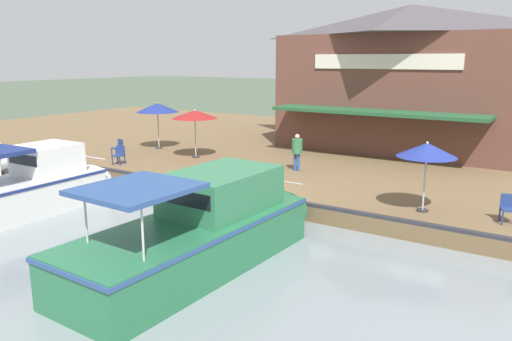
{
  "coord_description": "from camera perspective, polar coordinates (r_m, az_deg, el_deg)",
  "views": [
    {
      "loc": [
        14.11,
        10.62,
        5.33
      ],
      "look_at": [
        -1.0,
        0.73,
        1.3
      ],
      "focal_mm": 35.0,
      "sensor_mm": 36.0,
      "label": 1
    }
  ],
  "objects": [
    {
      "name": "patio_umbrella_by_entrance",
      "position": [
        24.51,
        -7.01,
        6.39
      ],
      "size": [
        2.24,
        2.24,
        2.37
      ],
      "color": "#B7B7B7",
      "rests_on": "quay_deck"
    },
    {
      "name": "cafe_chair_far_corner_seat",
      "position": [
        23.81,
        -15.37,
        1.84
      ],
      "size": [
        0.52,
        0.52,
        0.85
      ],
      "color": "navy",
      "rests_on": "quay_deck"
    },
    {
      "name": "motorboat_mid_row",
      "position": [
        13.46,
        -4.91,
        -6.39
      ],
      "size": [
        8.57,
        2.77,
        2.54
      ],
      "color": "#287047",
      "rests_on": "river_water"
    },
    {
      "name": "patio_umbrella_far_corner",
      "position": [
        16.35,
        18.95,
        2.23
      ],
      "size": [
        1.84,
        1.84,
        2.25
      ],
      "color": "#B7B7B7",
      "rests_on": "quay_deck"
    },
    {
      "name": "quay_edge_fender",
      "position": [
        18.35,
        -3.46,
        -2.22
      ],
      "size": [
        0.2,
        50.4,
        0.1
      ],
      "primitive_type": "cube",
      "color": "#2D2D33",
      "rests_on": "quay_deck"
    },
    {
      "name": "waterfront_restaurant",
      "position": [
        28.67,
        16.91,
        10.26
      ],
      "size": [
        9.78,
        12.6,
        7.56
      ],
      "color": "brown",
      "rests_on": "quay_deck"
    },
    {
      "name": "patio_umbrella_mid_patio_left",
      "position": [
        27.41,
        -11.21,
        7.07
      ],
      "size": [
        2.25,
        2.25,
        2.5
      ],
      "color": "#B7B7B7",
      "rests_on": "quay_deck"
    },
    {
      "name": "tree_behind_restaurant",
      "position": [
        34.61,
        7.42,
        11.6
      ],
      "size": [
        3.95,
        3.76,
        6.2
      ],
      "color": "brown",
      "rests_on": "quay_deck"
    },
    {
      "name": "person_near_entrance",
      "position": [
        21.54,
        4.72,
        2.57
      ],
      "size": [
        0.46,
        0.46,
        1.61
      ],
      "color": "#2D5193",
      "rests_on": "quay_deck"
    },
    {
      "name": "ground_plane",
      "position": [
        18.45,
        -3.62,
        -4.24
      ],
      "size": [
        220.0,
        220.0,
        0.0
      ],
      "primitive_type": "plane",
      "color": "#4C5B47"
    },
    {
      "name": "cafe_chair_facing_river",
      "position": [
        25.76,
        -15.45,
        2.62
      ],
      "size": [
        0.51,
        0.51,
        0.85
      ],
      "color": "navy",
      "rests_on": "quay_deck"
    },
    {
      "name": "quay_deck",
      "position": [
        27.72,
        10.11,
        1.93
      ],
      "size": [
        22.0,
        56.0,
        0.6
      ],
      "primitive_type": "cube",
      "color": "brown",
      "rests_on": "ground"
    },
    {
      "name": "motorboat_outer_channel",
      "position": [
        19.44,
        -23.22,
        -1.53
      ],
      "size": [
        6.04,
        2.41,
        2.38
      ],
      "color": "white",
      "rests_on": "river_water"
    },
    {
      "name": "cafe_chair_mid_patio",
      "position": [
        16.49,
        26.93,
        -3.76
      ],
      "size": [
        0.56,
        0.56,
        0.85
      ],
      "color": "navy",
      "rests_on": "quay_deck"
    }
  ]
}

